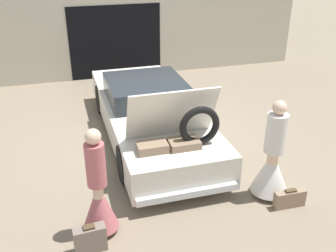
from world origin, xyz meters
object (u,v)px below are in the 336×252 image
object	(u,v)px
suitcase_beside_left_person	(90,239)
suitcase_beside_right_person	(290,199)
person_right	(272,163)
car	(150,113)
person_left	(99,197)

from	to	relation	value
suitcase_beside_left_person	suitcase_beside_right_person	xyz separation A→B (m)	(3.26, 0.09, -0.05)
person_right	suitcase_beside_right_person	distance (m)	0.64
car	person_left	xyz separation A→B (m)	(-1.46, -2.80, 0.06)
suitcase_beside_right_person	person_right	bearing A→B (deg)	110.49
suitcase_beside_right_person	person_left	bearing A→B (deg)	174.72
car	suitcase_beside_right_person	xyz separation A→B (m)	(1.60, -3.09, -0.42)
person_left	suitcase_beside_left_person	distance (m)	0.60
person_left	person_right	bearing A→B (deg)	86.99
suitcase_beside_left_person	suitcase_beside_right_person	world-z (taller)	suitcase_beside_left_person
person_right	suitcase_beside_left_person	xyz separation A→B (m)	(-3.11, -0.50, -0.42)
suitcase_beside_left_person	suitcase_beside_right_person	bearing A→B (deg)	1.61
car	person_left	bearing A→B (deg)	-117.45
person_left	suitcase_beside_right_person	world-z (taller)	person_left
person_right	suitcase_beside_right_person	bearing A→B (deg)	-167.33
person_left	suitcase_beside_left_person	bearing A→B (deg)	-33.54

